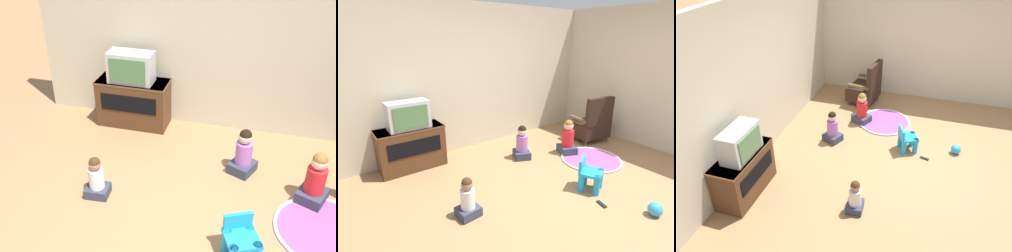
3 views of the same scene
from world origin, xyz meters
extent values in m
plane|color=#9E754C|center=(0.00, 0.00, 0.00)|extent=(30.00, 30.00, 0.00)
cube|color=beige|center=(-0.27, 2.44, 1.29)|extent=(5.46, 0.12, 2.59)
cube|color=beige|center=(2.40, -0.25, 1.29)|extent=(0.12, 5.50, 2.59)
cube|color=#4C2D19|center=(-1.58, 2.15, 0.34)|extent=(0.99, 0.43, 0.68)
cube|color=brown|center=(-1.58, 2.15, 0.66)|extent=(1.01, 0.44, 0.02)
cube|color=black|center=(-1.58, 1.93, 0.42)|extent=(0.79, 0.01, 0.24)
cube|color=#B7B7BC|center=(-1.58, 2.12, 0.89)|extent=(0.61, 0.30, 0.42)
cube|color=#47754C|center=(-1.58, 1.96, 0.89)|extent=(0.50, 0.02, 0.33)
cylinder|color=brown|center=(2.01, 1.43, 0.05)|extent=(0.04, 0.04, 0.10)
cylinder|color=brown|center=(1.47, 1.52, 0.05)|extent=(0.04, 0.04, 0.10)
cylinder|color=brown|center=(1.93, 0.96, 0.05)|extent=(0.04, 0.04, 0.10)
cylinder|color=brown|center=(1.39, 1.05, 0.05)|extent=(0.04, 0.04, 0.10)
cube|color=black|center=(1.70, 1.24, 0.24)|extent=(0.74, 0.67, 0.28)
cube|color=black|center=(1.66, 1.00, 0.66)|extent=(0.62, 0.20, 0.54)
cube|color=brown|center=(1.99, 1.19, 0.48)|extent=(0.15, 0.49, 0.05)
cube|color=brown|center=(1.42, 1.29, 0.48)|extent=(0.15, 0.49, 0.05)
cylinder|color=#1E99DB|center=(0.12, -0.09, 0.14)|extent=(0.09, 0.09, 0.28)
cylinder|color=#1E99DB|center=(0.32, 0.00, 0.14)|extent=(0.09, 0.09, 0.28)
cylinder|color=#1E99DB|center=(0.03, 0.09, 0.14)|extent=(0.09, 0.09, 0.28)
cylinder|color=#1E99DB|center=(0.23, 0.19, 0.14)|extent=(0.09, 0.09, 0.28)
cube|color=#1E99DB|center=(0.18, 0.05, 0.26)|extent=(0.40, 0.39, 0.04)
cube|color=#1E99DB|center=(0.12, 0.17, 0.36)|extent=(0.26, 0.15, 0.16)
cylinder|color=#A54C8C|center=(0.97, 0.61, 0.01)|extent=(1.02, 1.02, 0.01)
torus|color=silver|center=(0.97, 0.61, 0.01)|extent=(1.01, 1.01, 0.04)
cube|color=#33384C|center=(0.06, 1.39, 0.07)|extent=(0.36, 0.38, 0.13)
cylinder|color=#A566BF|center=(0.06, 1.39, 0.27)|extent=(0.20, 0.20, 0.28)
sphere|color=beige|center=(0.06, 1.39, 0.49)|extent=(0.16, 0.16, 0.16)
sphere|color=black|center=(0.06, 1.39, 0.52)|extent=(0.15, 0.15, 0.15)
cube|color=#33384C|center=(0.85, 1.05, 0.07)|extent=(0.38, 0.40, 0.14)
cylinder|color=red|center=(0.85, 1.05, 0.29)|extent=(0.21, 0.21, 0.30)
sphere|color=beige|center=(0.85, 1.05, 0.52)|extent=(0.17, 0.17, 0.17)
sphere|color=olive|center=(0.85, 1.05, 0.55)|extent=(0.16, 0.16, 0.16)
cube|color=#33384C|center=(-1.46, 0.54, 0.06)|extent=(0.27, 0.24, 0.11)
cylinder|color=silver|center=(-1.46, 0.54, 0.23)|extent=(0.17, 0.17, 0.24)
sphere|color=#9E7051|center=(-1.46, 0.54, 0.42)|extent=(0.14, 0.14, 0.14)
sphere|color=#472D19|center=(-1.46, 0.54, 0.44)|extent=(0.13, 0.13, 0.13)
sphere|color=#3399E5|center=(0.32, -0.76, 0.08)|extent=(0.17, 0.17, 0.17)
cube|color=black|center=(-0.01, -0.27, 0.01)|extent=(0.08, 0.16, 0.02)
camera|label=1|loc=(0.18, -2.53, 2.94)|focal=42.00mm
camera|label=2|loc=(-2.64, -1.81, 1.99)|focal=28.00mm
camera|label=3|loc=(-4.60, -0.29, 3.39)|focal=35.00mm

